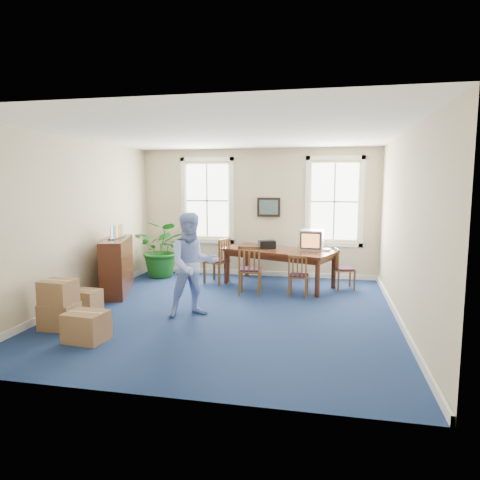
% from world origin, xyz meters
% --- Properties ---
extents(floor, '(6.50, 6.50, 0.00)m').
position_xyz_m(floor, '(0.00, 0.00, 0.00)').
color(floor, navy).
rests_on(floor, ground).
extents(ceiling, '(6.50, 6.50, 0.00)m').
position_xyz_m(ceiling, '(0.00, 0.00, 3.20)').
color(ceiling, white).
rests_on(ceiling, ground).
extents(wall_back, '(6.50, 0.00, 6.50)m').
position_xyz_m(wall_back, '(0.00, 3.25, 1.60)').
color(wall_back, '#C6B593').
rests_on(wall_back, ground).
extents(wall_front, '(6.50, 0.00, 6.50)m').
position_xyz_m(wall_front, '(0.00, -3.25, 1.60)').
color(wall_front, '#C6B593').
rests_on(wall_front, ground).
extents(wall_left, '(0.00, 6.50, 6.50)m').
position_xyz_m(wall_left, '(-3.00, 0.00, 1.60)').
color(wall_left, '#C6B593').
rests_on(wall_left, ground).
extents(wall_right, '(0.00, 6.50, 6.50)m').
position_xyz_m(wall_right, '(3.00, 0.00, 1.60)').
color(wall_right, '#C6B593').
rests_on(wall_right, ground).
extents(baseboard_back, '(6.00, 0.04, 0.12)m').
position_xyz_m(baseboard_back, '(0.00, 3.22, 0.06)').
color(baseboard_back, white).
rests_on(baseboard_back, ground).
extents(baseboard_left, '(0.04, 6.50, 0.12)m').
position_xyz_m(baseboard_left, '(-2.97, 0.00, 0.06)').
color(baseboard_left, white).
rests_on(baseboard_left, ground).
extents(baseboard_right, '(0.04, 6.50, 0.12)m').
position_xyz_m(baseboard_right, '(2.97, 0.00, 0.06)').
color(baseboard_right, white).
rests_on(baseboard_right, ground).
extents(window_left, '(1.40, 0.12, 2.20)m').
position_xyz_m(window_left, '(-1.30, 3.23, 1.90)').
color(window_left, white).
rests_on(window_left, ground).
extents(window_right, '(1.40, 0.12, 2.20)m').
position_xyz_m(window_right, '(1.90, 3.23, 1.90)').
color(window_right, white).
rests_on(window_right, ground).
extents(wall_picture, '(0.58, 0.06, 0.48)m').
position_xyz_m(wall_picture, '(0.30, 3.20, 1.75)').
color(wall_picture, black).
rests_on(wall_picture, ground).
extents(conference_table, '(2.73, 1.96, 0.85)m').
position_xyz_m(conference_table, '(0.68, 2.19, 0.42)').
color(conference_table, '#472113').
rests_on(conference_table, ground).
extents(crt_tv, '(0.54, 0.58, 0.45)m').
position_xyz_m(crt_tv, '(1.41, 2.25, 1.07)').
color(crt_tv, '#B7B7BC').
rests_on(crt_tv, conference_table).
extents(game_console, '(0.16, 0.20, 0.05)m').
position_xyz_m(game_console, '(1.75, 2.19, 0.87)').
color(game_console, white).
rests_on(game_console, conference_table).
extents(equipment_bag, '(0.44, 0.36, 0.19)m').
position_xyz_m(equipment_bag, '(0.40, 2.25, 0.94)').
color(equipment_bag, black).
rests_on(equipment_bag, conference_table).
extents(chair_near_left, '(0.51, 0.51, 1.05)m').
position_xyz_m(chair_near_left, '(0.17, 1.34, 0.53)').
color(chair_near_left, brown).
rests_on(chair_near_left, ground).
extents(chair_near_right, '(0.42, 0.42, 0.89)m').
position_xyz_m(chair_near_right, '(1.19, 1.34, 0.44)').
color(chair_near_right, brown).
rests_on(chair_near_right, ground).
extents(chair_end_left, '(0.61, 0.61, 1.07)m').
position_xyz_m(chair_end_left, '(-0.79, 2.19, 0.53)').
color(chair_end_left, brown).
rests_on(chair_end_left, ground).
extents(chair_end_right, '(0.49, 0.49, 0.91)m').
position_xyz_m(chair_end_right, '(2.15, 2.19, 0.46)').
color(chair_end_right, brown).
rests_on(chair_end_right, ground).
extents(man, '(1.13, 1.06, 1.83)m').
position_xyz_m(man, '(-0.56, -0.35, 0.92)').
color(man, '#98B4FD').
rests_on(man, ground).
extents(credenza, '(0.92, 1.65, 1.25)m').
position_xyz_m(credenza, '(-2.64, 0.87, 0.63)').
color(credenza, '#472113').
rests_on(credenza, ground).
extents(brochure_rack, '(0.33, 0.71, 0.31)m').
position_xyz_m(brochure_rack, '(-2.62, 0.87, 1.40)').
color(brochure_rack, '#99999E').
rests_on(brochure_rack, credenza).
extents(potted_plant, '(1.38, 1.23, 1.42)m').
position_xyz_m(potted_plant, '(-2.28, 2.57, 0.71)').
color(potted_plant, '#155617').
rests_on(potted_plant, ground).
extents(cardboard_boxes, '(1.49, 1.49, 0.84)m').
position_xyz_m(cardboard_boxes, '(-2.25, -1.35, 0.42)').
color(cardboard_boxes, '#946B45').
rests_on(cardboard_boxes, ground).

